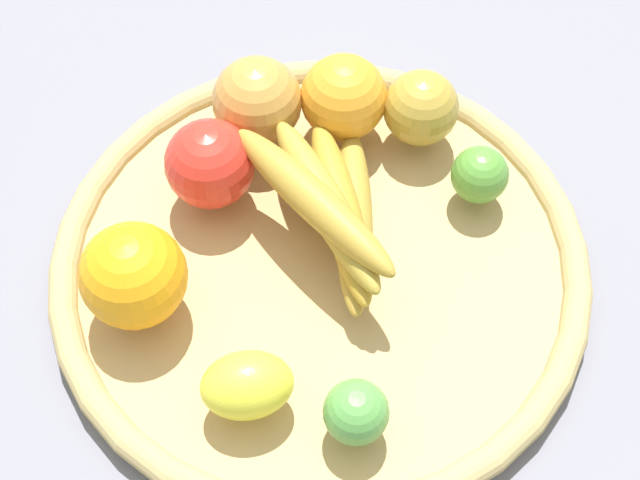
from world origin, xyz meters
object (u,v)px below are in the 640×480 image
at_px(lime_1, 356,412).
at_px(apple_2, 210,164).
at_px(banana_bunch, 332,208).
at_px(apple_1, 257,101).
at_px(lemon_0, 247,385).
at_px(apple_0, 421,108).
at_px(lime_0, 478,172).
at_px(orange_1, 344,97).
at_px(orange_0, 133,276).

bearing_deg(lime_1, apple_2, 3.54).
height_order(banana_bunch, apple_1, apple_1).
height_order(lemon_0, apple_0, apple_0).
bearing_deg(lemon_0, apple_2, -13.94).
bearing_deg(banana_bunch, apple_2, 41.26).
xyz_separation_m(apple_2, lime_0, (-0.09, -0.20, -0.01)).
height_order(orange_1, orange_0, orange_0).
bearing_deg(banana_bunch, lime_0, -94.43).
bearing_deg(lime_1, apple_1, -9.23).
xyz_separation_m(apple_2, lime_1, (-0.24, -0.02, -0.01)).
bearing_deg(apple_2, apple_0, -95.08).
distance_m(banana_bunch, apple_2, 0.11).
distance_m(apple_2, orange_1, 0.13).
xyz_separation_m(orange_1, orange_0, (-0.10, 0.22, 0.00)).
bearing_deg(apple_1, lemon_0, 155.20).
bearing_deg(apple_1, lime_0, -134.44).
relative_size(orange_0, lime_1, 1.73).
height_order(orange_0, lime_1, orange_0).
bearing_deg(orange_1, lime_1, 155.94).
bearing_deg(lime_1, apple_0, -37.62).
bearing_deg(orange_0, orange_1, -66.62).
bearing_deg(lemon_0, orange_0, 21.83).
distance_m(apple_2, apple_0, 0.19).
height_order(lemon_0, lime_1, lemon_0).
bearing_deg(apple_2, lemon_0, 166.06).
bearing_deg(apple_0, apple_2, 84.92).
bearing_deg(lime_0, lime_1, 128.60).
height_order(banana_bunch, apple_0, banana_bunch).
bearing_deg(lime_1, lemon_0, 50.33).
xyz_separation_m(banana_bunch, apple_0, (0.07, -0.12, -0.00)).
distance_m(lemon_0, apple_0, 0.29).
distance_m(apple_1, orange_1, 0.07).
distance_m(apple_1, orange_0, 0.20).
xyz_separation_m(lime_0, apple_0, (0.08, 0.01, 0.01)).
relative_size(apple_2, orange_0, 0.91).
height_order(banana_bunch, orange_1, orange_1).
xyz_separation_m(apple_2, lemon_0, (-0.19, 0.05, -0.01)).
bearing_deg(apple_0, lemon_0, 126.36).
height_order(apple_1, orange_0, orange_0).
distance_m(banana_bunch, apple_0, 0.13).
relative_size(banana_bunch, lemon_0, 2.75).
relative_size(apple_2, orange_1, 0.99).
height_order(lime_0, orange_0, orange_0).
bearing_deg(lime_0, apple_2, 65.40).
height_order(lime_0, apple_0, apple_0).
xyz_separation_m(lemon_0, apple_0, (0.17, -0.24, 0.01)).
height_order(lime_0, lime_1, same).
xyz_separation_m(lime_0, orange_1, (0.11, 0.07, 0.01)).
bearing_deg(lime_0, apple_0, 10.17).
relative_size(apple_2, lemon_0, 1.10).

